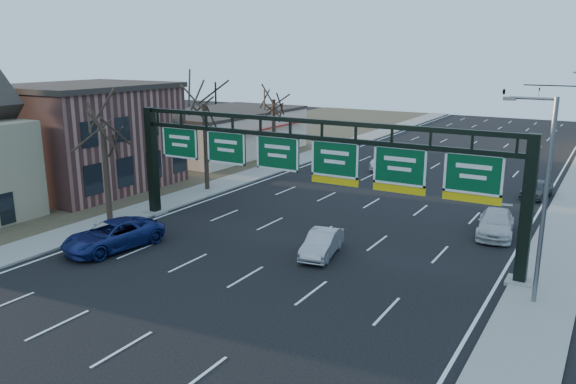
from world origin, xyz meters
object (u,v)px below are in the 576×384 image
Objects in this scene: car_blue_suv at (113,235)px; car_silver_sedan at (322,243)px; sign_gantry at (308,164)px; car_white_wagon at (496,223)px.

car_blue_suv is 11.68m from car_silver_sedan.
car_blue_suv is at bearing -144.00° from sign_gantry.
car_blue_suv is 1.15× the size of car_white_wagon.
car_silver_sedan is (10.54, 5.05, -0.11)m from car_blue_suv.
car_silver_sedan is (1.66, -1.40, -3.95)m from sign_gantry.
car_white_wagon is (17.91, 13.53, -0.07)m from car_blue_suv.
car_silver_sedan is 0.83× the size of car_white_wagon.
sign_gantry reaches higher than car_blue_suv.
sign_gantry is 4.51m from car_silver_sedan.
car_white_wagon is at bearing 38.49° from car_silver_sedan.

